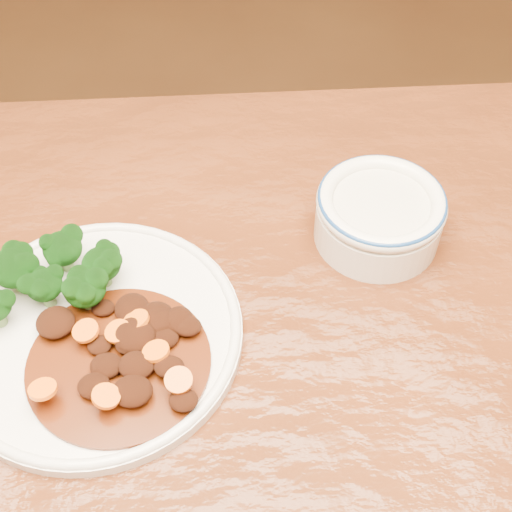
{
  "coord_description": "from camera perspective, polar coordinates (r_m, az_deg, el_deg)",
  "views": [
    {
      "loc": [
        0.01,
        -0.28,
        1.29
      ],
      "look_at": [
        -0.0,
        0.17,
        0.77
      ],
      "focal_mm": 50.0,
      "sensor_mm": 36.0,
      "label": 1
    }
  ],
  "objects": [
    {
      "name": "dinner_plate",
      "position": [
        0.66,
        -12.67,
        -6.05
      ],
      "size": [
        0.27,
        0.27,
        0.02
      ],
      "rotation": [
        0.0,
        0.0,
        0.26
      ],
      "color": "silver",
      "rests_on": "dining_table"
    },
    {
      "name": "mince_stew",
      "position": [
        0.63,
        -10.25,
        -7.33
      ],
      "size": [
        0.16,
        0.16,
        0.03
      ],
      "color": "#4E1B08",
      "rests_on": "dinner_plate"
    },
    {
      "name": "dip_bowl",
      "position": [
        0.72,
        9.84,
        3.31
      ],
      "size": [
        0.13,
        0.13,
        0.06
      ],
      "rotation": [
        0.0,
        0.0,
        -0.16
      ],
      "color": "silver",
      "rests_on": "dining_table"
    },
    {
      "name": "dining_table",
      "position": [
        0.68,
        -0.25,
        -16.35
      ],
      "size": [
        1.57,
        1.03,
        0.75
      ],
      "rotation": [
        0.0,
        0.0,
        0.09
      ],
      "color": "#5B2810",
      "rests_on": "ground"
    },
    {
      "name": "broccoli_florets",
      "position": [
        0.68,
        -16.05,
        -1.43
      ],
      "size": [
        0.12,
        0.1,
        0.05
      ],
      "color": "#658D49",
      "rests_on": "dinner_plate"
    }
  ]
}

